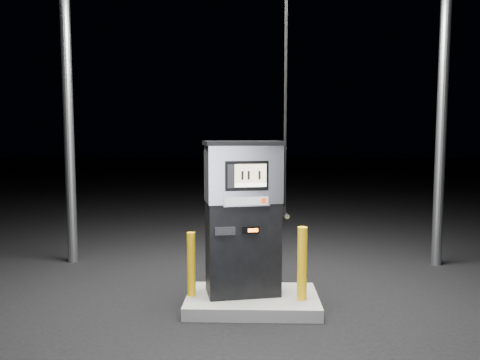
{
  "coord_description": "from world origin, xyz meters",
  "views": [
    {
      "loc": [
        0.01,
        -5.57,
        2.08
      ],
      "look_at": [
        -0.15,
        0.0,
        1.56
      ],
      "focal_mm": 35.0,
      "sensor_mm": 36.0,
      "label": 1
    }
  ],
  "objects": [
    {
      "name": "ground",
      "position": [
        0.0,
        0.0,
        0.0
      ],
      "size": [
        80.0,
        80.0,
        0.0
      ],
      "primitive_type": "plane",
      "color": "black",
      "rests_on": "ground"
    },
    {
      "name": "pump_island",
      "position": [
        0.0,
        0.0,
        0.07
      ],
      "size": [
        1.6,
        1.0,
        0.15
      ],
      "primitive_type": "cube",
      "color": "slate",
      "rests_on": "ground"
    },
    {
      "name": "fuel_dispenser",
      "position": [
        -0.12,
        0.07,
        1.11
      ],
      "size": [
        1.08,
        0.74,
        3.9
      ],
      "rotation": [
        0.0,
        0.0,
        0.21
      ],
      "color": "black",
      "rests_on": "pump_island"
    },
    {
      "name": "bollard_left",
      "position": [
        -0.74,
        -0.04,
        0.54
      ],
      "size": [
        0.13,
        0.13,
        0.78
      ],
      "primitive_type": "cylinder",
      "rotation": [
        0.0,
        0.0,
        0.36
      ],
      "color": "yellow",
      "rests_on": "pump_island"
    },
    {
      "name": "bollard_right",
      "position": [
        0.59,
        -0.15,
        0.59
      ],
      "size": [
        0.15,
        0.15,
        0.87
      ],
      "primitive_type": "cylinder",
      "rotation": [
        0.0,
        0.0,
        -0.35
      ],
      "color": "yellow",
      "rests_on": "pump_island"
    }
  ]
}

